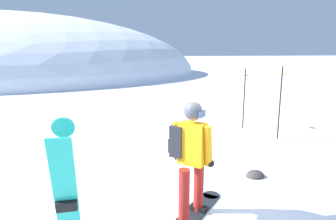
{
  "coord_description": "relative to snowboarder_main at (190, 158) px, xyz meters",
  "views": [
    {
      "loc": [
        -1.73,
        -3.59,
        2.37
      ],
      "look_at": [
        -0.22,
        3.05,
        1.0
      ],
      "focal_mm": 31.17,
      "sensor_mm": 36.0,
      "label": 1
    }
  ],
  "objects": [
    {
      "name": "ridge_peak_main",
      "position": [
        -10.74,
        31.33,
        -0.92
      ],
      "size": [
        39.73,
        35.75,
        12.64
      ],
      "color": "white",
      "rests_on": "ground"
    },
    {
      "name": "rock_dark",
      "position": [
        -2.48,
        6.58,
        -0.92
      ],
      "size": [
        0.44,
        0.37,
        0.31
      ],
      "color": "#4C4742",
      "rests_on": "ground"
    },
    {
      "name": "piste_marker_far",
      "position": [
        3.13,
        4.52,
        0.17
      ],
      "size": [
        0.2,
        0.2,
        1.91
      ],
      "color": "black",
      "rests_on": "ground"
    },
    {
      "name": "rock_mid",
      "position": [
        1.66,
        1.09,
        -0.92
      ],
      "size": [
        0.37,
        0.31,
        0.26
      ],
      "color": "#383333",
      "rests_on": "ground"
    },
    {
      "name": "snowboarder_main",
      "position": [
        0.0,
        0.0,
        0.0
      ],
      "size": [
        1.34,
        1.43,
        1.71
      ],
      "color": "black",
      "rests_on": "ground"
    },
    {
      "name": "piste_marker_near",
      "position": [
        3.53,
        3.25,
        0.24
      ],
      "size": [
        0.2,
        0.2,
        2.04
      ],
      "color": "black",
      "rests_on": "ground"
    },
    {
      "name": "spare_snowboard",
      "position": [
        -1.64,
        -0.19,
        -0.11
      ],
      "size": [
        0.28,
        0.52,
        1.59
      ],
      "color": "#23B7A3",
      "rests_on": "ground"
    },
    {
      "name": "ground_plane",
      "position": [
        0.58,
        -0.07,
        -0.92
      ],
      "size": [
        300.0,
        300.0,
        0.0
      ],
      "primitive_type": "plane",
      "color": "white"
    }
  ]
}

